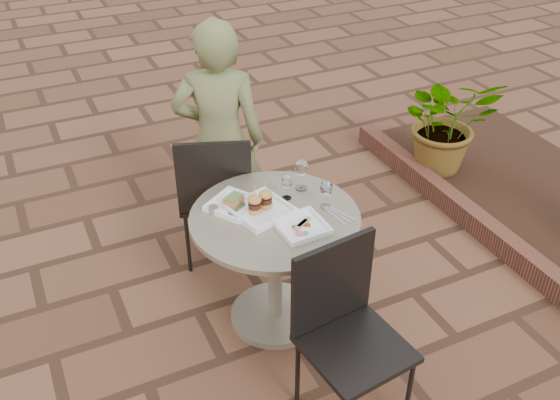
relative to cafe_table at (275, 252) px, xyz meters
name	(u,v)px	position (x,y,z in m)	size (l,w,h in m)	color
ground	(292,336)	(0.02, -0.18, -0.48)	(60.00, 60.00, 0.00)	brown
cafe_table	(275,252)	(0.00, 0.00, 0.00)	(0.90, 0.90, 0.73)	gray
chair_far	(215,189)	(-0.10, 0.64, 0.07)	(0.57, 0.57, 0.93)	black
chair_near	(344,320)	(0.04, -0.66, 0.07)	(0.49, 0.49, 0.93)	black
diner	(219,141)	(0.00, 0.81, 0.29)	(0.56, 0.37, 1.55)	brown
plate_salmon	(234,204)	(-0.16, 0.17, 0.27)	(0.33, 0.33, 0.07)	white
plate_sliders	(260,207)	(-0.06, 0.06, 0.28)	(0.35, 0.35, 0.18)	white
plate_tuna	(301,226)	(0.07, -0.16, 0.26)	(0.25, 0.25, 0.03)	white
wine_glass_right	(326,189)	(0.28, -0.04, 0.36)	(0.07, 0.07, 0.16)	white
wine_glass_mid	(287,182)	(0.13, 0.12, 0.35)	(0.06, 0.06, 0.14)	white
wine_glass_far	(301,169)	(0.24, 0.18, 0.37)	(0.08, 0.08, 0.18)	white
steel_ramekin	(214,210)	(-0.28, 0.16, 0.27)	(0.05, 0.05, 0.04)	silver
cutlery_set	(338,215)	(0.30, -0.14, 0.25)	(0.09, 0.20, 0.00)	silver
planter_curb	(481,225)	(1.62, 0.12, -0.41)	(0.12, 3.00, 0.15)	brown
mulch_bed	(555,206)	(2.32, 0.12, -0.45)	(1.30, 3.00, 0.06)	black
potted_plant_a	(447,122)	(1.87, 0.90, -0.02)	(0.72, 0.62, 0.80)	#33662D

